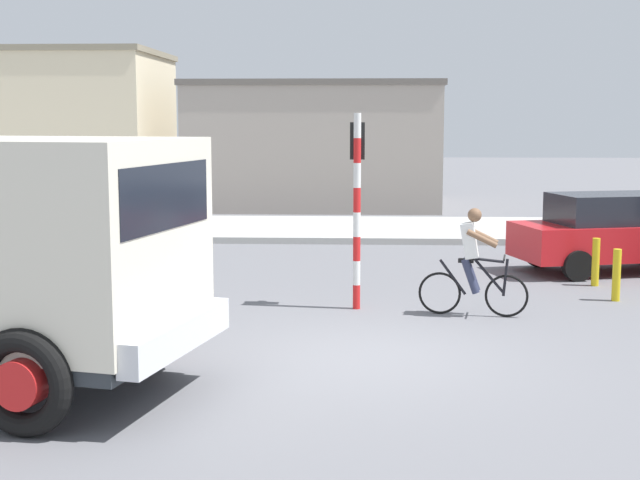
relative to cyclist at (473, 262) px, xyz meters
The scene contains 10 objects.
ground_plane 3.16m from the cyclist, 124.36° to the right, with size 120.00×120.00×0.00m, color slate.
sidewalk_far 10.67m from the cyclist, 99.29° to the left, with size 80.00×5.00×0.16m, color #ADADA8.
cyclist is the anchor object (origin of this frame).
traffic_light_pole 2.25m from the cyclist, 164.59° to the left, with size 0.24×0.43×3.20m.
car_red_near 5.43m from the cyclist, 51.90° to the left, with size 4.30×2.63×1.60m.
pedestrian_near_kerb 7.94m from the cyclist, 138.19° to the left, with size 0.34×0.22×1.62m.
bollard_near 2.94m from the cyclist, 26.09° to the left, with size 0.14×0.14×0.90m, color gold.
bollard_far 3.76m from the cyclist, 45.74° to the left, with size 0.14×0.14×0.90m, color gold.
building_corner_left 22.37m from the cyclist, 126.62° to the left, with size 8.77×6.36×5.45m.
building_mid_block 18.64m from the cyclist, 100.63° to the left, with size 8.69×6.90×4.35m.
Camera 1 is at (-0.04, -11.67, 3.13)m, focal length 50.73 mm.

